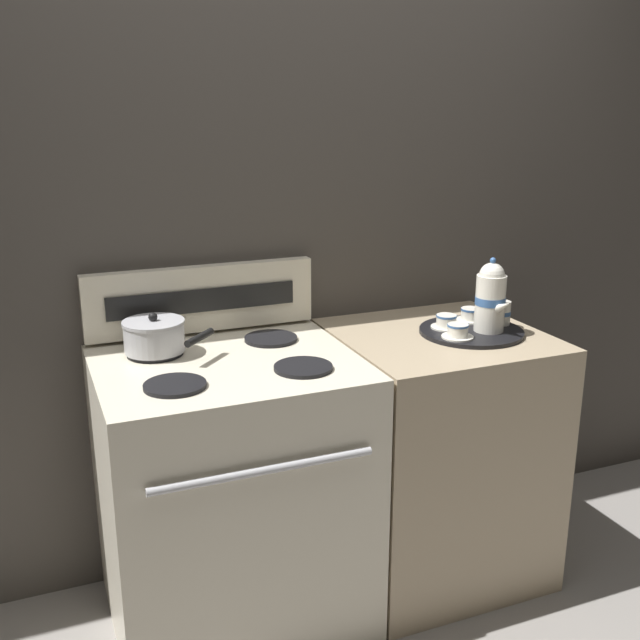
{
  "coord_description": "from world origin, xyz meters",
  "views": [
    {
      "loc": [
        -0.89,
        -2.09,
        1.65
      ],
      "look_at": [
        -0.02,
        0.06,
        0.97
      ],
      "focal_mm": 42.0,
      "sensor_mm": 36.0,
      "label": 1
    }
  ],
  "objects_px": {
    "teacup_front": "(458,331)",
    "teacup_right": "(471,315)",
    "stove": "(232,492)",
    "serving_tray": "(471,331)",
    "teacup_left": "(446,322)",
    "teapot": "(491,297)",
    "creamer_jug": "(501,313)",
    "saucepan": "(155,336)"
  },
  "relations": [
    {
      "from": "teacup_right",
      "to": "teapot",
      "type": "bearing_deg",
      "value": -93.76
    },
    {
      "from": "stove",
      "to": "creamer_jug",
      "type": "xyz_separation_m",
      "value": [
        0.97,
        -0.02,
        0.5
      ]
    },
    {
      "from": "serving_tray",
      "to": "teacup_right",
      "type": "bearing_deg",
      "value": 58.85
    },
    {
      "from": "saucepan",
      "to": "serving_tray",
      "type": "relative_size",
      "value": 0.76
    },
    {
      "from": "stove",
      "to": "teapot",
      "type": "height_order",
      "value": "teapot"
    },
    {
      "from": "serving_tray",
      "to": "teacup_left",
      "type": "relative_size",
      "value": 3.35
    },
    {
      "from": "saucepan",
      "to": "teacup_front",
      "type": "distance_m",
      "value": 0.97
    },
    {
      "from": "teacup_front",
      "to": "teacup_right",
      "type": "bearing_deg",
      "value": 45.46
    },
    {
      "from": "creamer_jug",
      "to": "teacup_front",
      "type": "bearing_deg",
      "value": -161.19
    },
    {
      "from": "teacup_right",
      "to": "teacup_front",
      "type": "bearing_deg",
      "value": -134.54
    },
    {
      "from": "teacup_left",
      "to": "teacup_right",
      "type": "bearing_deg",
      "value": 18.31
    },
    {
      "from": "saucepan",
      "to": "teacup_right",
      "type": "bearing_deg",
      "value": -4.97
    },
    {
      "from": "teapot",
      "to": "saucepan",
      "type": "bearing_deg",
      "value": 168.56
    },
    {
      "from": "teacup_left",
      "to": "saucepan",
      "type": "bearing_deg",
      "value": 171.98
    },
    {
      "from": "teacup_front",
      "to": "creamer_jug",
      "type": "height_order",
      "value": "creamer_jug"
    },
    {
      "from": "teacup_left",
      "to": "teacup_front",
      "type": "relative_size",
      "value": 1.0
    },
    {
      "from": "creamer_jug",
      "to": "serving_tray",
      "type": "bearing_deg",
      "value": -173.05
    },
    {
      "from": "serving_tray",
      "to": "teacup_front",
      "type": "bearing_deg",
      "value": -147.16
    },
    {
      "from": "teapot",
      "to": "creamer_jug",
      "type": "relative_size",
      "value": 3.07
    },
    {
      "from": "saucepan",
      "to": "stove",
      "type": "bearing_deg",
      "value": -38.2
    },
    {
      "from": "stove",
      "to": "creamer_jug",
      "type": "relative_size",
      "value": 10.96
    },
    {
      "from": "stove",
      "to": "serving_tray",
      "type": "relative_size",
      "value": 2.56
    },
    {
      "from": "teacup_left",
      "to": "teacup_right",
      "type": "xyz_separation_m",
      "value": [
        0.12,
        0.04,
        0.0
      ]
    },
    {
      "from": "saucepan",
      "to": "creamer_jug",
      "type": "xyz_separation_m",
      "value": [
        1.16,
        -0.17,
        -0.01
      ]
    },
    {
      "from": "stove",
      "to": "creamer_jug",
      "type": "bearing_deg",
      "value": -1.22
    },
    {
      "from": "teacup_left",
      "to": "teacup_right",
      "type": "distance_m",
      "value": 0.13
    },
    {
      "from": "serving_tray",
      "to": "creamer_jug",
      "type": "relative_size",
      "value": 4.29
    },
    {
      "from": "stove",
      "to": "teacup_right",
      "type": "bearing_deg",
      "value": 3.38
    },
    {
      "from": "teapot",
      "to": "teacup_left",
      "type": "height_order",
      "value": "teapot"
    },
    {
      "from": "saucepan",
      "to": "teacup_front",
      "type": "height_order",
      "value": "saucepan"
    },
    {
      "from": "teacup_right",
      "to": "teacup_front",
      "type": "relative_size",
      "value": 1.0
    },
    {
      "from": "saucepan",
      "to": "teapot",
      "type": "distance_m",
      "value": 1.1
    },
    {
      "from": "teapot",
      "to": "teacup_right",
      "type": "height_order",
      "value": "teapot"
    },
    {
      "from": "serving_tray",
      "to": "creamer_jug",
      "type": "height_order",
      "value": "creamer_jug"
    },
    {
      "from": "stove",
      "to": "serving_tray",
      "type": "bearing_deg",
      "value": -2.48
    },
    {
      "from": "teacup_front",
      "to": "teapot",
      "type": "bearing_deg",
      "value": 10.69
    },
    {
      "from": "teacup_right",
      "to": "stove",
      "type": "bearing_deg",
      "value": -176.62
    },
    {
      "from": "teacup_right",
      "to": "teacup_front",
      "type": "xyz_separation_m",
      "value": [
        -0.15,
        -0.15,
        0.0
      ]
    },
    {
      "from": "teacup_front",
      "to": "stove",
      "type": "bearing_deg",
      "value": 172.66
    },
    {
      "from": "serving_tray",
      "to": "teacup_right",
      "type": "xyz_separation_m",
      "value": [
        0.05,
        0.09,
        0.03
      ]
    },
    {
      "from": "stove",
      "to": "teapot",
      "type": "distance_m",
      "value": 1.06
    },
    {
      "from": "stove",
      "to": "creamer_jug",
      "type": "distance_m",
      "value": 1.09
    }
  ]
}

